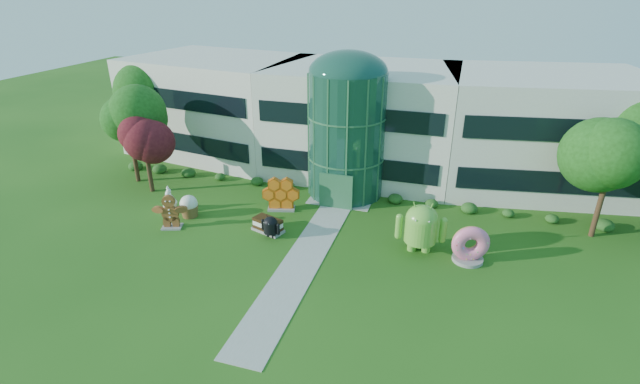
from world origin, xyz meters
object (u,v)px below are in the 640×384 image
(android_black, at_px, (270,225))
(donut, at_px, (470,243))
(android_green, at_px, (421,225))
(gingerbread, at_px, (170,211))

(android_black, xyz_separation_m, donut, (12.96, 0.91, 0.35))
(android_green, relative_size, donut, 1.53)
(donut, bearing_deg, android_green, 157.97)
(android_green, height_order, donut, android_green)
(donut, relative_size, gingerbread, 0.90)
(android_black, distance_m, donut, 12.99)
(donut, bearing_deg, android_black, 167.34)
(android_green, xyz_separation_m, gingerbread, (-17.15, -2.02, -0.63))
(donut, height_order, gingerbread, gingerbread)
(android_black, bearing_deg, donut, 18.00)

